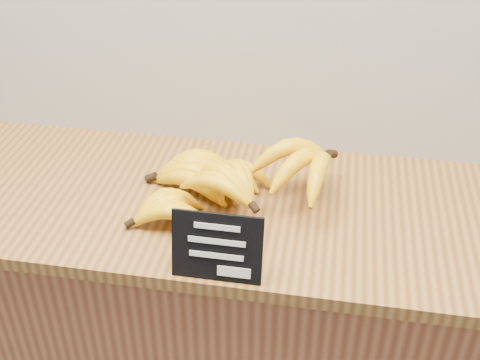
% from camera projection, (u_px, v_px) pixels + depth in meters
% --- Properties ---
extents(counter, '(1.32, 0.50, 0.90)m').
position_uv_depth(counter, '(243.00, 346.00, 1.60)').
color(counter, '#995731').
rests_on(counter, ground).
extents(counter_top, '(1.53, 0.54, 0.03)m').
position_uv_depth(counter_top, '(244.00, 207.00, 1.34)').
color(counter_top, olive).
rests_on(counter_top, counter).
extents(chalkboard_sign, '(0.17, 0.04, 0.13)m').
position_uv_depth(chalkboard_sign, '(217.00, 247.00, 1.10)').
color(chalkboard_sign, black).
rests_on(chalkboard_sign, counter_top).
extents(banana_pile, '(0.49, 0.33, 0.12)m').
position_uv_depth(banana_pile, '(235.00, 177.00, 1.31)').
color(banana_pile, yellow).
rests_on(banana_pile, counter_top).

